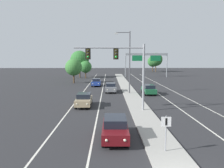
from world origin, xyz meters
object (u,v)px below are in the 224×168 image
(car_oncoming_blue, at_px, (96,82))
(tree_far_right_a, at_px, (156,60))
(car_oncoming_tan, at_px, (84,100))
(tree_far_left_a, at_px, (86,67))
(car_receding_green, at_px, (149,89))
(median_sign_post, at_px, (166,128))
(car_oncoming_grey, at_px, (111,87))
(overhead_signal_mast, at_px, (121,63))
(highway_sign_gantry, at_px, (146,57))
(car_oncoming_darkred, at_px, (115,128))
(tree_far_left_c, at_px, (80,60))
(tree_far_left_b, at_px, (74,67))
(street_lamp_median, at_px, (128,59))
(tree_far_right_c, at_px, (153,62))

(car_oncoming_blue, relative_size, tree_far_right_a, 0.55)
(car_oncoming_tan, relative_size, tree_far_left_a, 0.87)
(car_receding_green, xyz_separation_m, tree_far_left_a, (-13.33, 30.22, 2.54))
(median_sign_post, xyz_separation_m, car_oncoming_grey, (-3.15, 25.65, -0.77))
(overhead_signal_mast, xyz_separation_m, car_oncoming_grey, (-1.05, 14.41, -4.51))
(car_oncoming_tan, height_order, highway_sign_gantry, highway_sign_gantry)
(highway_sign_gantry, bearing_deg, car_oncoming_darkred, -101.55)
(tree_far_right_a, bearing_deg, car_oncoming_grey, -108.68)
(overhead_signal_mast, distance_m, tree_far_left_c, 45.85)
(tree_far_left_a, bearing_deg, highway_sign_gantry, 13.36)
(car_oncoming_grey, relative_size, tree_far_right_a, 0.55)
(median_sign_post, distance_m, tree_far_right_a, 86.72)
(overhead_signal_mast, xyz_separation_m, tree_far_left_c, (-10.24, 44.69, 0.02))
(highway_sign_gantry, height_order, tree_far_left_a, highway_sign_gantry)
(overhead_signal_mast, bearing_deg, tree_far_left_c, 102.90)
(car_oncoming_blue, xyz_separation_m, tree_far_left_b, (-5.65, 5.81, 2.93))
(median_sign_post, height_order, car_oncoming_darkred, median_sign_post)
(median_sign_post, relative_size, street_lamp_median, 0.22)
(tree_far_left_c, bearing_deg, median_sign_post, -77.56)
(highway_sign_gantry, distance_m, tree_far_left_c, 20.68)
(overhead_signal_mast, relative_size, car_oncoming_tan, 1.70)
(car_oncoming_darkred, distance_m, highway_sign_gantry, 56.56)
(median_sign_post, xyz_separation_m, tree_far_right_a, (16.91, 84.97, 3.78))
(tree_far_right_c, height_order, tree_far_left_a, tree_far_right_c)
(overhead_signal_mast, relative_size, car_oncoming_blue, 1.70)
(car_oncoming_darkred, distance_m, car_receding_green, 21.43)
(tree_far_left_b, xyz_separation_m, tree_far_right_c, (27.98, 47.78, 0.70))
(car_oncoming_blue, bearing_deg, tree_far_left_b, 134.20)
(overhead_signal_mast, xyz_separation_m, tree_far_left_b, (-9.66, 29.04, -1.58))
(median_sign_post, height_order, tree_far_right_c, tree_far_right_c)
(tree_far_left_b, bearing_deg, tree_far_left_a, 83.54)
(overhead_signal_mast, relative_size, tree_far_right_a, 0.93)
(street_lamp_median, height_order, car_oncoming_tan, street_lamp_median)
(overhead_signal_mast, height_order, tree_far_left_c, tree_far_left_c)
(car_oncoming_tan, height_order, tree_far_left_c, tree_far_left_c)
(overhead_signal_mast, height_order, car_receding_green, overhead_signal_mast)
(car_oncoming_grey, xyz_separation_m, tree_far_right_a, (20.05, 59.31, 4.54))
(car_oncoming_grey, xyz_separation_m, highway_sign_gantry, (11.40, 32.10, 5.34))
(overhead_signal_mast, relative_size, median_sign_post, 3.47)
(median_sign_post, distance_m, tree_far_right_c, 89.59)
(street_lamp_median, height_order, tree_far_right_c, street_lamp_median)
(highway_sign_gantry, height_order, tree_far_left_b, highway_sign_gantry)
(tree_far_right_a, distance_m, tree_far_left_a, 41.75)
(tree_far_left_c, distance_m, tree_far_right_c, 42.99)
(median_sign_post, relative_size, tree_far_left_c, 0.27)
(tree_far_right_a, bearing_deg, tree_far_right_c, 102.62)
(tree_far_left_c, relative_size, tree_far_right_c, 1.20)
(tree_far_right_c, bearing_deg, street_lamp_median, -104.38)
(street_lamp_median, relative_size, car_oncoming_darkred, 2.23)
(tree_far_left_c, distance_m, tree_far_left_b, 15.74)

